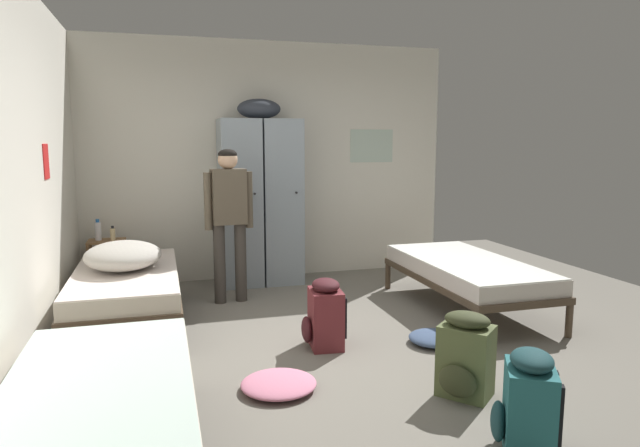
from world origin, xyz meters
TOP-DOWN VIEW (x-y plane):
  - ground_plane at (0.00, 0.00)m, footprint 7.78×7.78m
  - room_backdrop at (-1.13, 1.16)m, footprint 4.33×4.92m
  - locker_bank at (-0.15, 2.15)m, footprint 0.90×0.55m
  - shelf_unit at (-1.81, 2.17)m, footprint 0.38×0.30m
  - bed_left_rear at (-1.56, 1.02)m, footprint 0.90×1.90m
  - bed_left_front at (-1.56, -1.41)m, footprint 0.90×1.90m
  - bed_right at (1.56, 0.57)m, footprint 0.90×1.90m
  - bedding_heap at (-1.58, 1.08)m, footprint 0.66×0.80m
  - person_traveler at (-0.59, 1.46)m, footprint 0.48×0.22m
  - water_bottle at (-1.89, 2.19)m, footprint 0.07×0.07m
  - lotion_bottle at (-1.74, 2.13)m, footprint 0.05×0.05m
  - backpack_teal at (0.56, -1.73)m, footprint 0.41×0.40m
  - backpack_maroon at (-0.03, 0.01)m, footprint 0.36×0.34m
  - backpack_olive at (0.58, -1.07)m, footprint 0.42×0.41m
  - clothes_pile_denim at (0.83, -0.18)m, footprint 0.40×0.41m
  - clothes_pile_pink at (-0.54, -0.66)m, footprint 0.50×0.49m

SIDE VIEW (x-z plane):
  - ground_plane at x=0.00m, z-range 0.00..0.00m
  - clothes_pile_pink at x=-0.54m, z-range 0.00..0.08m
  - clothes_pile_denim at x=0.83m, z-range 0.00..0.09m
  - backpack_teal at x=0.56m, z-range -0.02..0.53m
  - backpack_maroon at x=-0.03m, z-range -0.02..0.53m
  - backpack_olive at x=0.58m, z-range -0.02..0.53m
  - shelf_unit at x=-1.81m, z-range 0.06..0.63m
  - bed_left_rear at x=-1.56m, z-range 0.14..0.63m
  - bed_left_front at x=-1.56m, z-range 0.14..0.63m
  - bed_right at x=1.56m, z-range 0.14..0.63m
  - bedding_heap at x=-1.58m, z-range 0.49..0.73m
  - lotion_bottle at x=-1.74m, z-range 0.56..0.72m
  - water_bottle at x=-1.89m, z-range 0.56..0.78m
  - person_traveler at x=-0.59m, z-range 0.16..1.69m
  - locker_bank at x=-0.15m, z-range -0.07..2.00m
  - room_backdrop at x=-1.13m, z-range 0.00..2.74m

